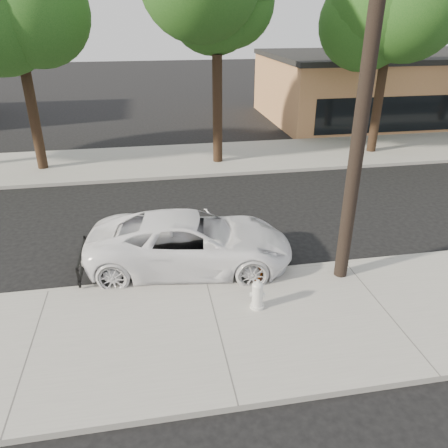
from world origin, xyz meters
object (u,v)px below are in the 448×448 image
Objects in this scene: utility_pole at (364,102)px; fire_hydrant at (257,295)px; police_cruiser at (191,242)px; traffic_cone at (259,267)px.

utility_pole reaches higher than fire_hydrant.
traffic_cone is (1.64, -1.18, -0.29)m from police_cruiser.
utility_pole reaches higher than traffic_cone.
utility_pole is 5.03m from fire_hydrant.
police_cruiser reaches higher than traffic_cone.
fire_hydrant is 1.01× the size of traffic_cone.
fire_hydrant is at bearing -143.55° from police_cruiser.
police_cruiser is 7.97× the size of traffic_cone.
traffic_cone is (-2.22, 0.20, -4.21)m from utility_pole.
traffic_cone is at bearing 174.86° from utility_pole.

